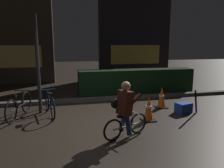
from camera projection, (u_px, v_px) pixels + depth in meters
ground_plane at (110, 122)px, 5.66m from camera, size 40.00×40.00×0.00m
sidewalk_curb at (97, 99)px, 7.76m from camera, size 12.00×0.24×0.12m
hedge_row at (137, 81)px, 8.92m from camera, size 4.80×0.70×0.99m
storefront_left at (12, 41)px, 10.72m from camera, size 4.02×0.54×4.37m
storefront_right at (134, 37)px, 12.76m from camera, size 4.27×0.54×4.84m
street_post at (38, 65)px, 6.15m from camera, size 0.10×0.10×2.84m
parked_bike_left_mid at (19, 106)px, 5.95m from camera, size 0.50×1.54×0.72m
parked_bike_center_left at (50, 104)px, 6.19m from camera, size 0.47×1.51×0.71m
traffic_cone_near at (149, 109)px, 5.72m from camera, size 0.36×0.36×0.66m
traffic_cone_far at (162, 98)px, 6.89m from camera, size 0.36×0.36×0.67m
blue_crate at (183, 108)px, 6.41m from camera, size 0.51×0.42×0.30m
cyclist at (124, 109)px, 4.64m from camera, size 1.11×0.54×1.25m
closed_umbrella at (196, 102)px, 6.17m from camera, size 0.35×0.37×0.76m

